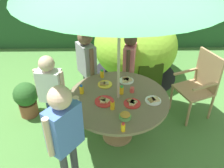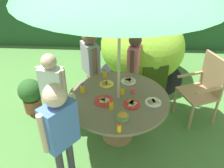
% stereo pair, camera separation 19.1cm
% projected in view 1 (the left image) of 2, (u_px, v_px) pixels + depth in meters
% --- Properties ---
extents(ground_plane, '(10.00, 10.00, 0.02)m').
position_uv_depth(ground_plane, '(117.00, 136.00, 3.70)').
color(ground_plane, '#477A38').
extents(hedge_backdrop, '(9.00, 0.70, 1.80)m').
position_uv_depth(hedge_backdrop, '(113.00, 8.00, 6.03)').
color(hedge_backdrop, '#234C28').
rests_on(hedge_backdrop, ground_plane).
extents(garden_table, '(1.37, 1.37, 0.71)m').
position_uv_depth(garden_table, '(118.00, 104.00, 3.36)').
color(garden_table, tan).
rests_on(garden_table, ground_plane).
extents(wooden_chair, '(0.63, 0.64, 1.07)m').
position_uv_depth(wooden_chair, '(200.00, 82.00, 3.83)').
color(wooden_chair, tan).
rests_on(wooden_chair, ground_plane).
extents(dome_tent, '(2.09, 2.09, 1.31)m').
position_uv_depth(dome_tent, '(135.00, 45.00, 4.83)').
color(dome_tent, '#8CC633').
rests_on(dome_tent, ground_plane).
extents(potted_plant, '(0.39, 0.39, 0.60)m').
position_uv_depth(potted_plant, '(26.00, 98.00, 3.93)').
color(potted_plant, brown).
rests_on(potted_plant, ground_plane).
extents(child_in_pink_shirt, '(0.25, 0.41, 1.24)m').
position_uv_depth(child_in_pink_shirt, '(130.00, 59.00, 4.07)').
color(child_in_pink_shirt, navy).
rests_on(child_in_pink_shirt, ground_plane).
extents(child_in_grey_shirt, '(0.34, 0.40, 1.35)m').
position_uv_depth(child_in_grey_shirt, '(86.00, 59.00, 3.90)').
color(child_in_grey_shirt, '#3F3F47').
rests_on(child_in_grey_shirt, ground_plane).
extents(child_in_white_shirt, '(0.42, 0.23, 1.25)m').
position_uv_depth(child_in_white_shirt, '(50.00, 86.00, 3.38)').
color(child_in_white_shirt, navy).
rests_on(child_in_white_shirt, ground_plane).
extents(child_in_blue_shirt, '(0.38, 0.42, 1.42)m').
position_uv_depth(child_in_blue_shirt, '(64.00, 128.00, 2.54)').
color(child_in_blue_shirt, '#3F3F47').
rests_on(child_in_blue_shirt, ground_plane).
extents(snack_bowl, '(0.15, 0.15, 0.07)m').
position_uv_depth(snack_bowl, '(125.00, 116.00, 2.94)').
color(snack_bowl, '#66B259').
rests_on(snack_bowl, garden_table).
extents(plate_far_right, '(0.21, 0.21, 0.03)m').
position_uv_depth(plate_far_right, '(153.00, 100.00, 3.23)').
color(plate_far_right, white).
rests_on(plate_far_right, garden_table).
extents(plate_near_left, '(0.26, 0.26, 0.03)m').
position_uv_depth(plate_near_left, '(104.00, 101.00, 3.22)').
color(plate_near_left, red).
rests_on(plate_near_left, garden_table).
extents(plate_back_edge, '(0.21, 0.21, 0.03)m').
position_uv_depth(plate_back_edge, '(105.00, 84.00, 3.55)').
color(plate_back_edge, yellow).
rests_on(plate_back_edge, garden_table).
extents(plate_mid_right, '(0.22, 0.22, 0.03)m').
position_uv_depth(plate_mid_right, '(132.00, 103.00, 3.18)').
color(plate_mid_right, red).
rests_on(plate_mid_right, garden_table).
extents(plate_front_edge, '(0.22, 0.22, 0.03)m').
position_uv_depth(plate_front_edge, '(126.00, 80.00, 3.64)').
color(plate_front_edge, white).
rests_on(plate_front_edge, garden_table).
extents(juice_bottle_near_right, '(0.06, 0.06, 0.13)m').
position_uv_depth(juice_bottle_near_right, '(82.00, 90.00, 3.35)').
color(juice_bottle_near_right, yellow).
rests_on(juice_bottle_near_right, garden_table).
extents(juice_bottle_far_left, '(0.05, 0.05, 0.12)m').
position_uv_depth(juice_bottle_far_left, '(123.00, 127.00, 2.75)').
color(juice_bottle_far_left, yellow).
rests_on(juice_bottle_far_left, garden_table).
extents(juice_bottle_center_front, '(0.04, 0.04, 0.12)m').
position_uv_depth(juice_bottle_center_front, '(78.00, 111.00, 2.97)').
color(juice_bottle_center_front, yellow).
rests_on(juice_bottle_center_front, garden_table).
extents(juice_bottle_center_back, '(0.06, 0.06, 0.13)m').
position_uv_depth(juice_bottle_center_back, '(112.00, 105.00, 3.07)').
color(juice_bottle_center_back, yellow).
rests_on(juice_bottle_center_back, garden_table).
extents(juice_bottle_mid_left, '(0.06, 0.06, 0.12)m').
position_uv_depth(juice_bottle_mid_left, '(122.00, 90.00, 3.35)').
color(juice_bottle_mid_left, yellow).
rests_on(juice_bottle_mid_left, garden_table).
extents(juice_bottle_spot_a, '(0.06, 0.06, 0.12)m').
position_uv_depth(juice_bottle_spot_a, '(102.00, 74.00, 3.70)').
color(juice_bottle_spot_a, yellow).
rests_on(juice_bottle_spot_a, garden_table).
extents(cup_near, '(0.06, 0.06, 0.07)m').
position_uv_depth(cup_near, '(132.00, 90.00, 3.38)').
color(cup_near, '#E04C47').
rests_on(cup_near, garden_table).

